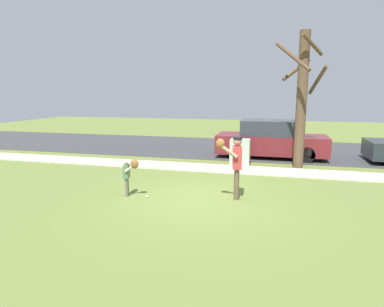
{
  "coord_description": "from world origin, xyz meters",
  "views": [
    {
      "loc": [
        1.83,
        -8.26,
        2.78
      ],
      "look_at": [
        -0.63,
        1.21,
        1.0
      ],
      "focal_mm": 30.86,
      "sensor_mm": 36.0,
      "label": 1
    }
  ],
  "objects_px": {
    "utility_cabinet": "(240,152)",
    "street_tree_near": "(302,96)",
    "person_adult": "(235,161)",
    "person_child": "(129,172)",
    "parked_suv_maroon": "(271,140)",
    "baseball": "(147,196)"
  },
  "relations": [
    {
      "from": "utility_cabinet",
      "to": "street_tree_near",
      "type": "relative_size",
      "value": 0.21
    },
    {
      "from": "person_adult",
      "to": "street_tree_near",
      "type": "xyz_separation_m",
      "value": [
        1.85,
        4.49,
        1.63
      ]
    },
    {
      "from": "person_adult",
      "to": "street_tree_near",
      "type": "relative_size",
      "value": 0.33
    },
    {
      "from": "parked_suv_maroon",
      "to": "person_adult",
      "type": "bearing_deg",
      "value": 82.8
    },
    {
      "from": "baseball",
      "to": "person_adult",
      "type": "bearing_deg",
      "value": 12.44
    },
    {
      "from": "person_adult",
      "to": "parked_suv_maroon",
      "type": "bearing_deg",
      "value": -106.96
    },
    {
      "from": "person_child",
      "to": "utility_cabinet",
      "type": "distance_m",
      "value": 5.35
    },
    {
      "from": "person_adult",
      "to": "parked_suv_maroon",
      "type": "xyz_separation_m",
      "value": [
        0.79,
        6.26,
        -0.26
      ]
    },
    {
      "from": "person_adult",
      "to": "parked_suv_maroon",
      "type": "relative_size",
      "value": 0.36
    },
    {
      "from": "street_tree_near",
      "to": "parked_suv_maroon",
      "type": "relative_size",
      "value": 1.07
    },
    {
      "from": "baseball",
      "to": "street_tree_near",
      "type": "distance_m",
      "value": 7.02
    },
    {
      "from": "street_tree_near",
      "to": "parked_suv_maroon",
      "type": "distance_m",
      "value": 2.8
    },
    {
      "from": "parked_suv_maroon",
      "to": "person_child",
      "type": "bearing_deg",
      "value": 61.89
    },
    {
      "from": "utility_cabinet",
      "to": "street_tree_near",
      "type": "distance_m",
      "value": 3.08
    },
    {
      "from": "utility_cabinet",
      "to": "parked_suv_maroon",
      "type": "relative_size",
      "value": 0.22
    },
    {
      "from": "utility_cabinet",
      "to": "baseball",
      "type": "bearing_deg",
      "value": -112.65
    },
    {
      "from": "person_adult",
      "to": "utility_cabinet",
      "type": "height_order",
      "value": "person_adult"
    },
    {
      "from": "person_child",
      "to": "person_adult",
      "type": "bearing_deg",
      "value": 0.41
    },
    {
      "from": "baseball",
      "to": "street_tree_near",
      "type": "bearing_deg",
      "value": 50.19
    },
    {
      "from": "street_tree_near",
      "to": "utility_cabinet",
      "type": "bearing_deg",
      "value": -173.06
    },
    {
      "from": "person_child",
      "to": "street_tree_near",
      "type": "bearing_deg",
      "value": 37.1
    },
    {
      "from": "person_child",
      "to": "parked_suv_maroon",
      "type": "xyz_separation_m",
      "value": [
        3.62,
        6.77,
        0.1
      ]
    }
  ]
}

